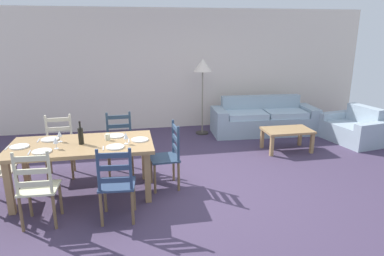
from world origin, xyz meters
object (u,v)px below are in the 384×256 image
object	(u,v)px
dining_chair_head_east	(168,156)
wine_bottle	(81,136)
wine_glass_near_left	(56,141)
armchair_upholstered	(355,130)
wine_glass_far_left	(59,134)
couch	(263,120)
coffee_cup_primary	(108,137)
wine_glass_near_right	(126,136)
dining_chair_near_right	(117,184)
coffee_table	(287,133)
dining_chair_far_right	(120,143)
dining_chair_near_left	(38,188)
dining_table	(82,150)
dining_chair_far_left	(60,147)
standing_lamp	(203,70)

from	to	relation	value
dining_chair_head_east	wine_bottle	world-z (taller)	wine_bottle
wine_glass_near_left	armchair_upholstered	size ratio (longest dim) A/B	0.13
wine_glass_far_left	couch	size ratio (longest dim) A/B	0.07
wine_glass_near_left	coffee_cup_primary	size ratio (longest dim) A/B	1.79
wine_glass_near_right	wine_glass_near_left	bearing A→B (deg)	-178.25
dining_chair_near_right	couch	world-z (taller)	dining_chair_near_right
coffee_table	wine_bottle	bearing A→B (deg)	-161.63
dining_chair_near_right	dining_chair_far_right	xyz separation A→B (m)	(0.02, 1.54, 0.00)
dining_chair_near_left	armchair_upholstered	bearing A→B (deg)	20.91
dining_chair_near_right	wine_glass_far_left	size ratio (longest dim) A/B	5.96
dining_chair_far_right	dining_chair_head_east	size ratio (longest dim) A/B	1.00
dining_chair_head_east	wine_glass_far_left	distance (m)	1.52
couch	wine_glass_near_right	bearing A→B (deg)	-140.06
dining_table	wine_glass_near_left	size ratio (longest dim) A/B	11.80
dining_chair_near_left	wine_glass_near_left	size ratio (longest dim) A/B	5.96
dining_chair_far_left	coffee_cup_primary	world-z (taller)	dining_chair_far_left
dining_chair_near_left	standing_lamp	xyz separation A→B (m)	(2.68, 3.29, 0.93)
dining_chair_far_right	armchair_upholstered	size ratio (longest dim) A/B	0.75
dining_chair_near_left	couch	size ratio (longest dim) A/B	0.41
dining_table	dining_chair_near_right	size ratio (longest dim) A/B	1.98
wine_glass_near_left	coffee_table	world-z (taller)	wine_glass_near_left
dining_chair_far_left	dining_chair_far_right	distance (m)	0.92
dining_chair_head_east	couch	xyz separation A→B (m)	(2.43, 2.35, -0.19)
standing_lamp	dining_chair_far_right	bearing A→B (deg)	-134.13
coffee_cup_primary	dining_chair_near_right	bearing A→B (deg)	-82.28
wine_bottle	armchair_upholstered	xyz separation A→B (m)	(5.21, 1.45, -0.62)
armchair_upholstered	wine_glass_far_left	bearing A→B (deg)	-166.73
dining_chair_near_left	dining_chair_far_right	world-z (taller)	same
dining_chair_far_left	wine_glass_near_right	xyz separation A→B (m)	(1.03, -0.89, 0.38)
dining_table	wine_glass_near_left	world-z (taller)	wine_glass_near_left
dining_chair_head_east	wine_glass_near_left	bearing A→B (deg)	-172.46
dining_table	wine_bottle	size ratio (longest dim) A/B	6.01
dining_chair_head_east	wine_glass_near_left	distance (m)	1.53
dining_chair_far_right	couch	world-z (taller)	dining_chair_far_right
dining_chair_near_left	standing_lamp	bearing A→B (deg)	50.90
dining_chair_near_left	dining_chair_far_left	size ratio (longest dim) A/B	1.00
wine_glass_far_left	dining_chair_head_east	bearing A→B (deg)	-3.90
dining_chair_head_east	dining_chair_far_right	bearing A→B (deg)	133.79
dining_table	wine_glass_near_right	bearing A→B (deg)	-12.16
wine_glass_far_left	standing_lamp	distance (m)	3.57
dining_chair_far_right	armchair_upholstered	world-z (taller)	dining_chair_far_right
wine_glass_far_left	coffee_cup_primary	bearing A→B (deg)	-4.42
dining_table	wine_bottle	xyz separation A→B (m)	(0.00, -0.01, 0.20)
dining_table	dining_chair_far_right	bearing A→B (deg)	57.40
dining_chair_near_right	wine_glass_far_left	xyz separation A→B (m)	(-0.76, 0.92, 0.38)
coffee_cup_primary	couch	size ratio (longest dim) A/B	0.04
dining_table	armchair_upholstered	bearing A→B (deg)	15.42
wine_glass_near_right	standing_lamp	world-z (taller)	standing_lamp
dining_chair_near_left	wine_glass_near_right	world-z (taller)	dining_chair_near_left
dining_chair_far_left	armchair_upholstered	xyz separation A→B (m)	(5.65, 0.67, -0.23)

